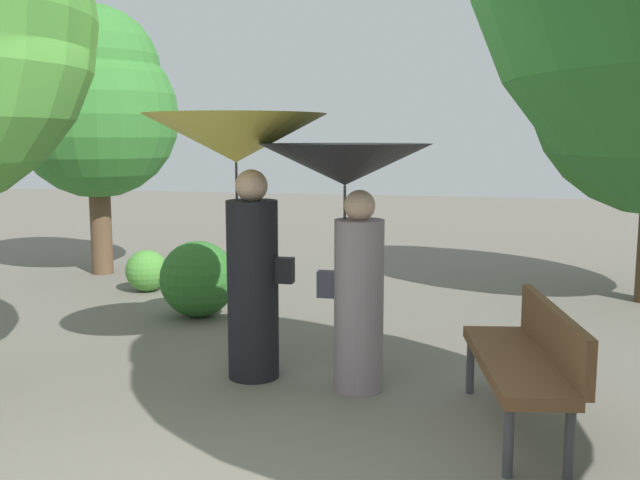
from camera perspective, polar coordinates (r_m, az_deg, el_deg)
person_left at (r=5.59m, az=-6.41°, el=5.16°), size 1.42×1.42×2.09m
person_right at (r=5.28m, az=2.32°, el=2.96°), size 1.28×1.28×1.87m
park_bench at (r=4.88m, az=16.29°, el=-8.84°), size 0.74×1.56×0.83m
tree_near_left at (r=10.37m, az=-17.54°, el=10.49°), size 2.25×2.25×3.68m
bush_path_left at (r=9.13m, az=-13.71°, el=-2.40°), size 0.52×0.52×0.52m
bush_path_right at (r=7.73m, az=-9.74°, el=-3.09°), size 0.82×0.82×0.82m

